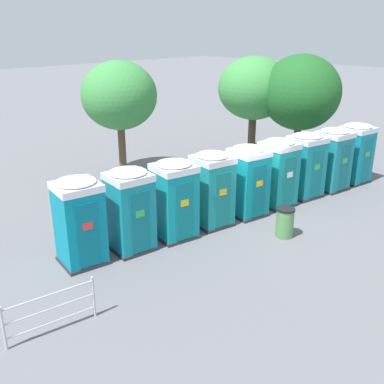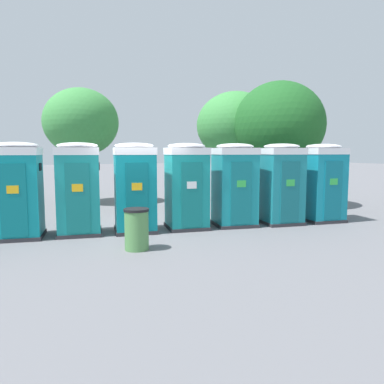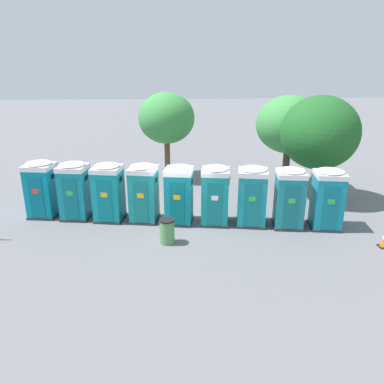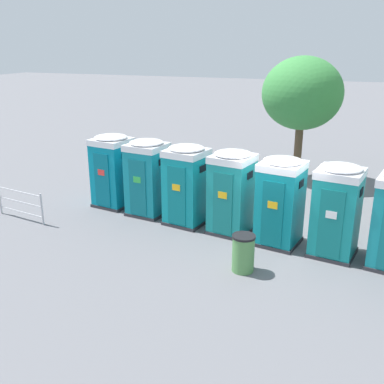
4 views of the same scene
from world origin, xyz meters
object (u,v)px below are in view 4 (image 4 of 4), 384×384
object	(u,v)px
portapotty_3	(232,192)
portapotty_1	(147,177)
portapotty_0	(113,170)
portapotty_2	(186,185)
portapotty_4	(280,201)
street_tree_0	(302,94)
event_barrier	(20,203)
trash_can	(243,253)
portapotty_5	(336,210)

from	to	relation	value
portapotty_3	portapotty_1	bearing A→B (deg)	170.82
portapotty_3	portapotty_0	bearing A→B (deg)	169.87
portapotty_1	portapotty_2	size ratio (longest dim) A/B	1.00
portapotty_3	portapotty_4	size ratio (longest dim) A/B	1.00
portapotty_0	portapotty_2	distance (m)	3.07
portapotty_1	portapotty_3	xyz separation A→B (m)	(3.03, -0.49, 0.00)
portapotty_2	street_tree_0	world-z (taller)	street_tree_0
portapotty_3	street_tree_0	distance (m)	6.88
portapotty_4	street_tree_0	size ratio (longest dim) A/B	0.50
portapotty_0	event_barrier	bearing A→B (deg)	-133.69
street_tree_0	trash_can	size ratio (longest dim) A/B	5.18
street_tree_0	trash_can	xyz separation A→B (m)	(-0.04, -8.69, -3.06)
portapotty_0	portapotty_1	bearing A→B (deg)	-12.04
event_barrier	portapotty_1	bearing A→B (deg)	27.92
street_tree_0	portapotty_0	bearing A→B (deg)	-134.74
portapotty_4	event_barrier	bearing A→B (deg)	-172.07
portapotty_3	street_tree_0	bearing A→B (deg)	80.94
portapotty_2	trash_can	bearing A→B (deg)	-44.58
portapotty_0	portapotty_2	xyz separation A→B (m)	(3.01, -0.62, -0.00)
portapotty_0	portapotty_1	distance (m)	1.54
portapotty_1	portapotty_4	xyz separation A→B (m)	(4.54, -0.80, 0.00)
portapotty_1	street_tree_0	bearing A→B (deg)	55.63
portapotty_1	portapotty_4	bearing A→B (deg)	-10.00
street_tree_0	event_barrier	xyz separation A→B (m)	(-7.72, -7.87, -2.99)
portapotty_0	portapotty_3	xyz separation A→B (m)	(4.53, -0.81, 0.00)
portapotty_2	event_barrier	size ratio (longest dim) A/B	1.25
portapotty_2	portapotty_3	xyz separation A→B (m)	(1.52, -0.19, 0.00)
portapotty_4	portapotty_0	bearing A→B (deg)	169.49
portapotty_0	portapotty_1	xyz separation A→B (m)	(1.50, -0.32, 0.00)
portapotty_4	trash_can	bearing A→B (deg)	-104.87
portapotty_2	portapotty_4	xyz separation A→B (m)	(3.03, -0.50, 0.00)
portapotty_3	portapotty_4	bearing A→B (deg)	-11.63
portapotty_2	event_barrier	bearing A→B (deg)	-162.35
portapotty_2	portapotty_4	size ratio (longest dim) A/B	1.00
portapotty_4	event_barrier	size ratio (longest dim) A/B	1.25
portapotty_5	event_barrier	size ratio (longest dim) A/B	1.25
street_tree_0	portapotty_2	bearing A→B (deg)	-112.25
event_barrier	portapotty_0	bearing A→B (deg)	46.31
portapotty_1	portapotty_4	size ratio (longest dim) A/B	1.00
trash_can	street_tree_0	bearing A→B (deg)	89.73
portapotty_3	portapotty_5	distance (m)	3.07
portapotty_1	portapotty_2	xyz separation A→B (m)	(1.51, -0.30, -0.00)
street_tree_0	trash_can	world-z (taller)	street_tree_0
trash_can	portapotty_2	bearing A→B (deg)	135.42
portapotty_3	portapotty_5	size ratio (longest dim) A/B	1.00
portapotty_4	event_barrier	distance (m)	8.31
portapotty_2	portapotty_4	distance (m)	3.07
portapotty_2	portapotty_0	bearing A→B (deg)	168.42
portapotty_5	street_tree_0	bearing A→B (deg)	106.20
portapotty_1	portapotty_2	distance (m)	1.54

